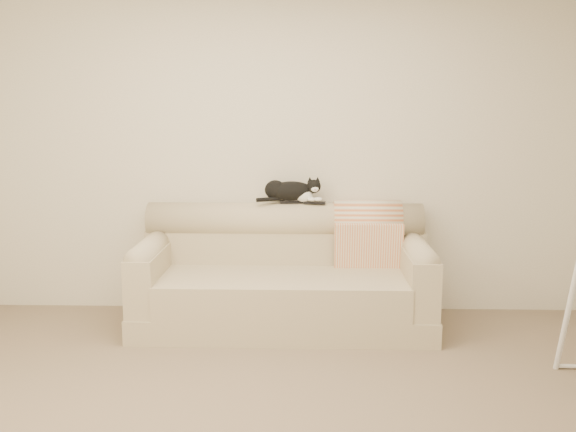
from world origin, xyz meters
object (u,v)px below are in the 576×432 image
object	(u,v)px
remote_a	(291,202)
sofa	(284,279)
tuxedo_cat	(291,191)
remote_b	(315,203)

from	to	relation	value
remote_a	sofa	bearing A→B (deg)	-101.75
remote_a	tuxedo_cat	size ratio (longest dim) A/B	0.36
tuxedo_cat	remote_b	bearing A→B (deg)	-6.46
tuxedo_cat	remote_a	bearing A→B (deg)	59.95
remote_a	tuxedo_cat	distance (m)	0.09
remote_b	tuxedo_cat	size ratio (longest dim) A/B	0.34
remote_b	tuxedo_cat	bearing A→B (deg)	173.54
sofa	tuxedo_cat	size ratio (longest dim) A/B	4.27
sofa	remote_a	size ratio (longest dim) A/B	11.96
sofa	remote_b	bearing A→B (deg)	43.97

